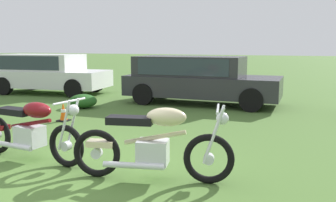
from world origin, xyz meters
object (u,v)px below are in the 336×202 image
at_px(motorcycle_maroon, 30,130).
at_px(shrub_low, 83,101).
at_px(motorcycle_cream, 153,144).
at_px(traffic_cone, 63,112).
at_px(car_charcoal, 196,76).
at_px(car_white, 46,71).

xyz_separation_m(motorcycle_maroon, shrub_low, (-2.07, 4.20, -0.28)).
distance_m(motorcycle_cream, traffic_cone, 4.36).
distance_m(motorcycle_cream, car_charcoal, 6.39).
bearing_deg(shrub_low, traffic_cone, -68.50).
distance_m(shrub_low, traffic_cone, 1.80).
height_order(car_white, car_charcoal, same).
distance_m(car_white, traffic_cone, 5.39).
height_order(car_white, traffic_cone, car_white).
bearing_deg(traffic_cone, motorcycle_maroon, -60.80).
bearing_deg(traffic_cone, shrub_low, 111.50).
xyz_separation_m(car_white, shrub_low, (3.14, -2.10, -0.64)).
xyz_separation_m(motorcycle_maroon, traffic_cone, (-1.41, 2.53, -0.27)).
height_order(motorcycle_maroon, motorcycle_cream, same).
relative_size(motorcycle_maroon, traffic_cone, 4.71).
xyz_separation_m(car_charcoal, shrub_low, (-2.71, -1.98, -0.64)).
relative_size(motorcycle_cream, traffic_cone, 4.69).
xyz_separation_m(car_charcoal, traffic_cone, (-2.05, -3.66, -0.63)).
relative_size(car_charcoal, shrub_low, 5.75).
bearing_deg(shrub_low, car_charcoal, 36.18).
distance_m(motorcycle_cream, shrub_low, 5.96).
relative_size(motorcycle_maroon, shrub_low, 2.65).
distance_m(car_charcoal, traffic_cone, 4.24).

